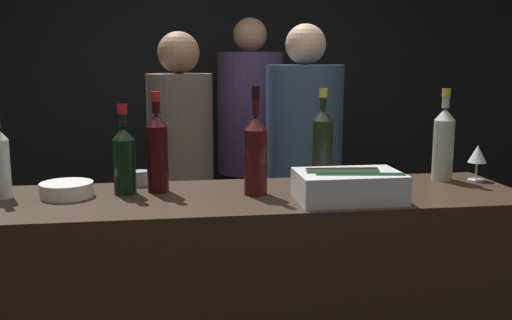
{
  "coord_description": "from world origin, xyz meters",
  "views": [
    {
      "loc": [
        -0.29,
        -1.69,
        1.53
      ],
      "look_at": [
        0.0,
        0.3,
        1.18
      ],
      "focal_mm": 40.0,
      "sensor_mm": 36.0,
      "label": 1
    }
  ],
  "objects_px": {
    "person_grey_polo": "(250,146)",
    "person_blond_tee": "(181,176)",
    "candle_votive": "(140,178)",
    "red_wine_bottle_burgundy": "(124,157)",
    "red_wine_bottle_tall": "(157,150)",
    "red_wine_bottle_black_foil": "(256,153)",
    "rose_wine_bottle": "(444,142)",
    "wine_glass": "(477,155)",
    "champagne_bottle": "(322,143)",
    "person_in_hoodie": "(304,171)",
    "ice_bin_with_bottles": "(348,184)",
    "bowl_white": "(67,189)"
  },
  "relations": [
    {
      "from": "candle_votive",
      "to": "red_wine_bottle_burgundy",
      "type": "relative_size",
      "value": 0.2
    },
    {
      "from": "candle_votive",
      "to": "person_in_hoodie",
      "type": "relative_size",
      "value": 0.04
    },
    {
      "from": "ice_bin_with_bottles",
      "to": "wine_glass",
      "type": "relative_size",
      "value": 2.49
    },
    {
      "from": "wine_glass",
      "to": "person_blond_tee",
      "type": "relative_size",
      "value": 0.08
    },
    {
      "from": "red_wine_bottle_tall",
      "to": "red_wine_bottle_black_foil",
      "type": "relative_size",
      "value": 0.94
    },
    {
      "from": "wine_glass",
      "to": "champagne_bottle",
      "type": "height_order",
      "value": "champagne_bottle"
    },
    {
      "from": "wine_glass",
      "to": "person_in_hoodie",
      "type": "distance_m",
      "value": 1.01
    },
    {
      "from": "wine_glass",
      "to": "candle_votive",
      "type": "relative_size",
      "value": 2.19
    },
    {
      "from": "champagne_bottle",
      "to": "wine_glass",
      "type": "bearing_deg",
      "value": -8.23
    },
    {
      "from": "red_wine_bottle_burgundy",
      "to": "red_wine_bottle_black_foil",
      "type": "xyz_separation_m",
      "value": [
        0.46,
        -0.08,
        0.02
      ]
    },
    {
      "from": "ice_bin_with_bottles",
      "to": "person_in_hoodie",
      "type": "bearing_deg",
      "value": 84.73
    },
    {
      "from": "person_blond_tee",
      "to": "red_wine_bottle_black_foil",
      "type": "bearing_deg",
      "value": -65.15
    },
    {
      "from": "candle_votive",
      "to": "red_wine_bottle_tall",
      "type": "height_order",
      "value": "red_wine_bottle_tall"
    },
    {
      "from": "bowl_white",
      "to": "red_wine_bottle_tall",
      "type": "xyz_separation_m",
      "value": [
        0.32,
        0.04,
        0.13
      ]
    },
    {
      "from": "person_grey_polo",
      "to": "person_blond_tee",
      "type": "bearing_deg",
      "value": 36.95
    },
    {
      "from": "champagne_bottle",
      "to": "red_wine_bottle_burgundy",
      "type": "bearing_deg",
      "value": -171.16
    },
    {
      "from": "red_wine_bottle_tall",
      "to": "candle_votive",
      "type": "bearing_deg",
      "value": 121.39
    },
    {
      "from": "champagne_bottle",
      "to": "person_in_hoodie",
      "type": "height_order",
      "value": "person_in_hoodie"
    },
    {
      "from": "rose_wine_bottle",
      "to": "person_in_hoodie",
      "type": "relative_size",
      "value": 0.21
    },
    {
      "from": "rose_wine_bottle",
      "to": "wine_glass",
      "type": "bearing_deg",
      "value": -15.95
    },
    {
      "from": "red_wine_bottle_tall",
      "to": "wine_glass",
      "type": "bearing_deg",
      "value": 0.69
    },
    {
      "from": "wine_glass",
      "to": "red_wine_bottle_tall",
      "type": "xyz_separation_m",
      "value": [
        -1.25,
        -0.02,
        0.05
      ]
    },
    {
      "from": "candle_votive",
      "to": "rose_wine_bottle",
      "type": "bearing_deg",
      "value": -3.15
    },
    {
      "from": "wine_glass",
      "to": "person_blond_tee",
      "type": "xyz_separation_m",
      "value": [
        -1.15,
        0.85,
        -0.22
      ]
    },
    {
      "from": "wine_glass",
      "to": "red_wine_bottle_black_foil",
      "type": "xyz_separation_m",
      "value": [
        -0.9,
        -0.11,
        0.05
      ]
    },
    {
      "from": "ice_bin_with_bottles",
      "to": "wine_glass",
      "type": "bearing_deg",
      "value": 21.9
    },
    {
      "from": "rose_wine_bottle",
      "to": "person_in_hoodie",
      "type": "xyz_separation_m",
      "value": [
        -0.38,
        0.81,
        -0.26
      ]
    },
    {
      "from": "red_wine_bottle_tall",
      "to": "red_wine_bottle_black_foil",
      "type": "xyz_separation_m",
      "value": [
        0.34,
        -0.09,
        -0.0
      ]
    },
    {
      "from": "red_wine_bottle_burgundy",
      "to": "bowl_white",
      "type": "bearing_deg",
      "value": -174.04
    },
    {
      "from": "red_wine_bottle_burgundy",
      "to": "person_blond_tee",
      "type": "height_order",
      "value": "person_blond_tee"
    },
    {
      "from": "ice_bin_with_bottles",
      "to": "red_wine_bottle_burgundy",
      "type": "bearing_deg",
      "value": 164.35
    },
    {
      "from": "rose_wine_bottle",
      "to": "bowl_white",
      "type": "bearing_deg",
      "value": -176.54
    },
    {
      "from": "champagne_bottle",
      "to": "rose_wine_bottle",
      "type": "bearing_deg",
      "value": -6.13
    },
    {
      "from": "bowl_white",
      "to": "candle_votive",
      "type": "relative_size",
      "value": 2.83
    },
    {
      "from": "rose_wine_bottle",
      "to": "person_grey_polo",
      "type": "bearing_deg",
      "value": 111.89
    },
    {
      "from": "candle_votive",
      "to": "champagne_bottle",
      "type": "bearing_deg",
      "value": -1.13
    },
    {
      "from": "wine_glass",
      "to": "rose_wine_bottle",
      "type": "relative_size",
      "value": 0.39
    },
    {
      "from": "person_in_hoodie",
      "to": "red_wine_bottle_tall",
      "type": "bearing_deg",
      "value": -2.39
    },
    {
      "from": "ice_bin_with_bottles",
      "to": "person_blond_tee",
      "type": "bearing_deg",
      "value": 116.71
    },
    {
      "from": "ice_bin_with_bottles",
      "to": "person_blond_tee",
      "type": "xyz_separation_m",
      "value": [
        -0.55,
        1.09,
        -0.18
      ]
    },
    {
      "from": "rose_wine_bottle",
      "to": "red_wine_bottle_black_foil",
      "type": "relative_size",
      "value": 0.95
    },
    {
      "from": "person_in_hoodie",
      "to": "person_blond_tee",
      "type": "relative_size",
      "value": 1.03
    },
    {
      "from": "bowl_white",
      "to": "person_grey_polo",
      "type": "bearing_deg",
      "value": 60.71
    },
    {
      "from": "red_wine_bottle_black_foil",
      "to": "rose_wine_bottle",
      "type": "bearing_deg",
      "value": 10.62
    },
    {
      "from": "ice_bin_with_bottles",
      "to": "red_wine_bottle_tall",
      "type": "distance_m",
      "value": 0.69
    },
    {
      "from": "candle_votive",
      "to": "person_in_hoodie",
      "type": "height_order",
      "value": "person_in_hoodie"
    },
    {
      "from": "wine_glass",
      "to": "red_wine_bottle_black_foil",
      "type": "height_order",
      "value": "red_wine_bottle_black_foil"
    },
    {
      "from": "candle_votive",
      "to": "person_grey_polo",
      "type": "relative_size",
      "value": 0.04
    },
    {
      "from": "wine_glass",
      "to": "person_blond_tee",
      "type": "distance_m",
      "value": 1.45
    },
    {
      "from": "champagne_bottle",
      "to": "red_wine_bottle_black_foil",
      "type": "distance_m",
      "value": 0.35
    }
  ]
}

